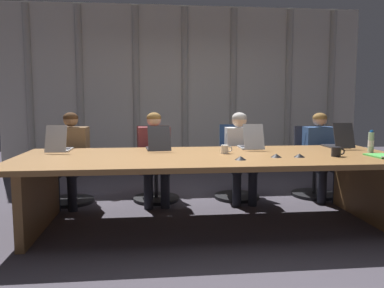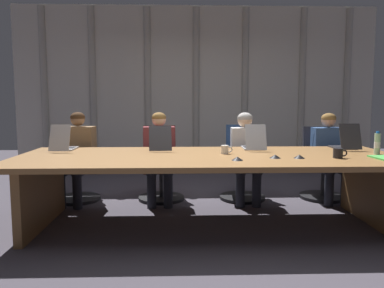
# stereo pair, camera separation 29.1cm
# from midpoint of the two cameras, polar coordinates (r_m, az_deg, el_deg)

# --- Properties ---
(ground_plane) EXTENTS (12.56, 12.56, 0.00)m
(ground_plane) POSITION_cam_midpoint_polar(r_m,az_deg,el_deg) (4.09, 0.54, -11.91)
(ground_plane) COLOR #47424C
(conference_table) EXTENTS (3.93, 1.47, 0.73)m
(conference_table) POSITION_cam_midpoint_polar(r_m,az_deg,el_deg) (3.94, 0.55, -3.70)
(conference_table) COLOR olive
(conference_table) RESTS_ON ground_plane
(curtain_backdrop) EXTENTS (6.28, 0.17, 2.92)m
(curtain_backdrop) POSITION_cam_midpoint_polar(r_m,az_deg,el_deg) (6.76, -2.28, 7.89)
(curtain_backdrop) COLOR beige
(curtain_backdrop) RESTS_ON ground_plane
(laptop_left_end) EXTENTS (0.22, 0.46, 0.30)m
(laptop_left_end) POSITION_cam_midpoint_polar(r_m,az_deg,el_deg) (4.50, -21.02, -0.33)
(laptop_left_end) COLOR #BCBCC1
(laptop_left_end) RESTS_ON conference_table
(laptop_left_mid) EXTENTS (0.28, 0.47, 0.28)m
(laptop_left_mid) POSITION_cam_midpoint_polar(r_m,az_deg,el_deg) (4.34, -7.04, -0.21)
(laptop_left_mid) COLOR #2D2D33
(laptop_left_mid) RESTS_ON conference_table
(laptop_center) EXTENTS (0.24, 0.45, 0.30)m
(laptop_center) POSITION_cam_midpoint_polar(r_m,az_deg,el_deg) (4.46, 6.92, -0.00)
(laptop_center) COLOR #A8ADB7
(laptop_center) RESTS_ON conference_table
(laptop_right_mid) EXTENTS (0.25, 0.43, 0.30)m
(laptop_right_mid) POSITION_cam_midpoint_polar(r_m,az_deg,el_deg) (4.82, 19.43, 0.16)
(laptop_right_mid) COLOR #2D2D33
(laptop_right_mid) RESTS_ON conference_table
(office_chair_left_end) EXTENTS (0.60, 0.60, 0.91)m
(office_chair_left_end) POSITION_cam_midpoint_polar(r_m,az_deg,el_deg) (5.18, -19.40, -4.44)
(office_chair_left_end) COLOR navy
(office_chair_left_end) RESTS_ON ground_plane
(office_chair_left_mid) EXTENTS (0.60, 0.61, 0.96)m
(office_chair_left_mid) POSITION_cam_midpoint_polar(r_m,az_deg,el_deg) (5.04, -7.14, -4.24)
(office_chair_left_mid) COLOR #511E19
(office_chair_left_mid) RESTS_ON ground_plane
(office_chair_center) EXTENTS (0.60, 0.60, 0.97)m
(office_chair_center) POSITION_cam_midpoint_polar(r_m,az_deg,el_deg) (5.13, 5.08, -3.99)
(office_chair_center) COLOR navy
(office_chair_center) RESTS_ON ground_plane
(office_chair_right_mid) EXTENTS (0.60, 0.60, 0.94)m
(office_chair_right_mid) POSITION_cam_midpoint_polar(r_m,az_deg,el_deg) (5.44, 16.26, -3.72)
(office_chair_right_mid) COLOR #2D2D38
(office_chair_right_mid) RESTS_ON ground_plane
(person_left_end) EXTENTS (0.45, 0.57, 1.15)m
(person_left_end) POSITION_cam_midpoint_polar(r_m,az_deg,el_deg) (4.97, -19.46, -1.29)
(person_left_end) COLOR olive
(person_left_end) RESTS_ON ground_plane
(person_left_mid) EXTENTS (0.43, 0.56, 1.15)m
(person_left_mid) POSITION_cam_midpoint_polar(r_m,az_deg,el_deg) (4.84, -7.33, -1.20)
(person_left_mid) COLOR brown
(person_left_mid) RESTS_ON ground_plane
(person_center) EXTENTS (0.37, 0.55, 1.14)m
(person_center) POSITION_cam_midpoint_polar(r_m,az_deg,el_deg) (4.93, 5.59, -1.03)
(person_center) COLOR silver
(person_center) RESTS_ON ground_plane
(person_right_mid) EXTENTS (0.41, 0.55, 1.14)m
(person_right_mid) POSITION_cam_midpoint_polar(r_m,az_deg,el_deg) (5.27, 17.35, -0.88)
(person_right_mid) COLOR #335184
(person_right_mid) RESTS_ON ground_plane
(water_bottle_primary) EXTENTS (0.06, 0.06, 0.24)m
(water_bottle_primary) POSITION_cam_midpoint_polar(r_m,az_deg,el_deg) (4.48, 23.59, 0.22)
(water_bottle_primary) COLOR #ADD1B2
(water_bottle_primary) RESTS_ON conference_table
(coffee_mug_near) EXTENTS (0.14, 0.09, 0.10)m
(coffee_mug_near) POSITION_cam_midpoint_polar(r_m,az_deg,el_deg) (4.03, 18.93, -1.11)
(coffee_mug_near) COLOR black
(coffee_mug_near) RESTS_ON conference_table
(coffee_mug_far) EXTENTS (0.13, 0.08, 0.09)m
(coffee_mug_far) POSITION_cam_midpoint_polar(r_m,az_deg,el_deg) (4.05, 2.93, -0.79)
(coffee_mug_far) COLOR white
(coffee_mug_far) RESTS_ON conference_table
(conference_mic_left_side) EXTENTS (0.11, 0.11, 0.03)m
(conference_mic_left_side) POSITION_cam_midpoint_polar(r_m,az_deg,el_deg) (3.83, 10.39, -1.72)
(conference_mic_left_side) COLOR black
(conference_mic_left_side) RESTS_ON conference_table
(conference_mic_middle) EXTENTS (0.11, 0.11, 0.03)m
(conference_mic_middle) POSITION_cam_midpoint_polar(r_m,az_deg,el_deg) (3.62, 5.01, -2.11)
(conference_mic_middle) COLOR black
(conference_mic_middle) RESTS_ON conference_table
(conference_mic_right_side) EXTENTS (0.11, 0.11, 0.03)m
(conference_mic_right_side) POSITION_cam_midpoint_polar(r_m,az_deg,el_deg) (3.89, 13.75, -1.67)
(conference_mic_right_side) COLOR black
(conference_mic_right_side) RESTS_ON conference_table
(spiral_notepad) EXTENTS (0.24, 0.32, 0.03)m
(spiral_notepad) POSITION_cam_midpoint_polar(r_m,az_deg,el_deg) (4.19, 24.82, -1.64)
(spiral_notepad) COLOR #4CB74C
(spiral_notepad) RESTS_ON conference_table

